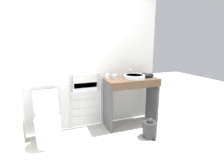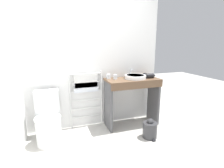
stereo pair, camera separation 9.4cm
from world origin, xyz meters
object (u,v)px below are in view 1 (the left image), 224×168
Objects in this scene: towel_radiator at (85,88)px; cup_near_edge at (115,77)px; cup_near_wall at (108,76)px; hair_dryer at (148,75)px; sink_basin at (134,76)px; toilet at (48,122)px; trash_bin at (150,129)px.

towel_radiator reaches higher than cup_near_edge.
towel_radiator reaches higher than cup_near_wall.
towel_radiator is at bearing 168.97° from hair_dryer.
sink_basin is at bearing -15.57° from cup_near_wall.
towel_radiator is 12.18× the size of cup_near_edge.
trash_bin is at bearing -15.52° from toilet.
cup_near_wall is 0.77m from hair_dryer.
cup_near_edge reaches higher than trash_bin.
toilet is 0.77× the size of towel_radiator.
trash_bin is at bearing -116.73° from hair_dryer.
cup_near_wall is 0.44× the size of hair_dryer.
towel_radiator reaches higher than toilet.
hair_dryer is (0.28, -0.03, 0.01)m from sink_basin.
cup_near_wall reaches higher than toilet.
hair_dryer is 0.60× the size of trash_bin.
towel_radiator is at bearing 165.99° from cup_near_edge.
cup_near_edge is 0.26× the size of trash_bin.
hair_dryer reaches higher than trash_bin.
sink_basin is (1.55, 0.11, 0.60)m from toilet.
toilet reaches higher than trash_bin.
trash_bin is (1.57, -0.44, -0.19)m from toilet.
cup_near_edge reaches higher than sink_basin.
towel_radiator is at bearing 140.69° from trash_bin.
toilet is 2.39× the size of trash_bin.
towel_radiator reaches higher than sink_basin.
trash_bin is (0.02, -0.55, -0.79)m from sink_basin.
toilet is at bearing -176.00° from sink_basin.
cup_near_edge is at bearing -32.77° from cup_near_wall.
hair_dryer reaches higher than cup_near_edge.
towel_radiator is 0.45m from cup_near_wall.
cup_near_wall is 1.16m from trash_bin.
towel_radiator is 2.65× the size of sink_basin.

